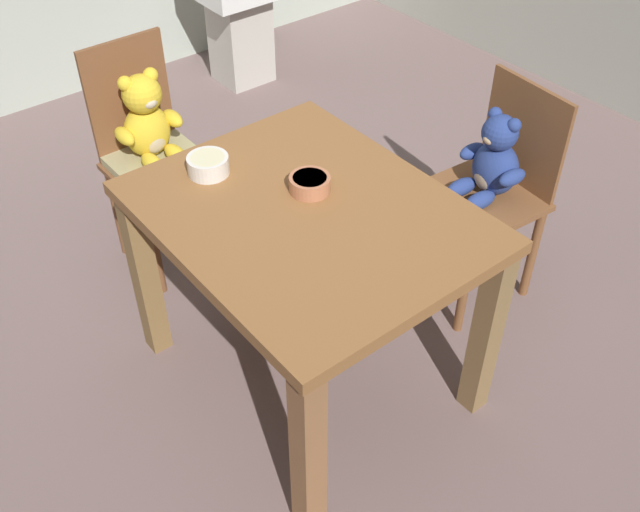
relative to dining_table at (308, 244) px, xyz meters
name	(u,v)px	position (x,y,z in m)	size (l,w,h in m)	color
ground_plane	(309,375)	(0.00, 0.00, -0.64)	(5.20, 5.20, 0.04)	#745D5B
dining_table	(308,244)	(0.00, 0.00, 0.00)	(1.04, 0.84, 0.75)	brown
teddy_chair_far_center	(491,175)	(0.04, 0.84, -0.09)	(0.44, 0.45, 0.87)	brown
teddy_chair_near_left	(151,141)	(-0.93, -0.05, -0.06)	(0.38, 0.38, 0.93)	brown
porridge_bowl_white_near_left	(208,165)	(-0.35, -0.13, 0.16)	(0.13, 0.13, 0.06)	silver
porridge_bowl_terracotta_center	(310,184)	(-0.08, 0.07, 0.16)	(0.13, 0.13, 0.05)	#BA734F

